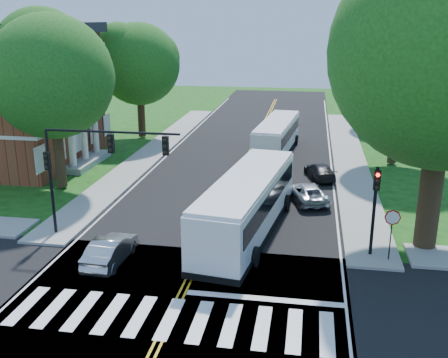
% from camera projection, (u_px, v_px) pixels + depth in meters
% --- Properties ---
extents(ground, '(140.00, 140.00, 0.00)m').
position_uv_depth(ground, '(173.00, 312.00, 20.77)').
color(ground, '#164010').
rests_on(ground, ground).
extents(road, '(14.00, 96.00, 0.01)m').
position_uv_depth(road, '(237.00, 179.00, 37.72)').
color(road, black).
rests_on(road, ground).
extents(cross_road, '(60.00, 12.00, 0.01)m').
position_uv_depth(cross_road, '(173.00, 312.00, 20.76)').
color(cross_road, black).
rests_on(cross_road, ground).
extents(center_line, '(0.36, 70.00, 0.01)m').
position_uv_depth(center_line, '(244.00, 165.00, 41.49)').
color(center_line, gold).
rests_on(center_line, road).
extents(edge_line_w, '(0.12, 70.00, 0.01)m').
position_uv_depth(edge_line_w, '(161.00, 161.00, 42.56)').
color(edge_line_w, silver).
rests_on(edge_line_w, road).
extents(edge_line_e, '(0.12, 70.00, 0.01)m').
position_uv_depth(edge_line_e, '(332.00, 168.00, 40.41)').
color(edge_line_e, silver).
rests_on(edge_line_e, road).
extents(crosswalk, '(12.60, 3.00, 0.01)m').
position_uv_depth(crosswalk, '(170.00, 319.00, 20.29)').
color(crosswalk, silver).
rests_on(crosswalk, road).
extents(stop_bar, '(6.60, 0.40, 0.01)m').
position_uv_depth(stop_bar, '(265.00, 299.00, 21.72)').
color(stop_bar, silver).
rests_on(stop_bar, road).
extents(sidewalk_nw, '(2.60, 40.00, 0.15)m').
position_uv_depth(sidewalk_nw, '(154.00, 151.00, 45.61)').
color(sidewalk_nw, gray).
rests_on(sidewalk_nw, ground).
extents(sidewalk_ne, '(2.60, 40.00, 0.15)m').
position_uv_depth(sidewalk_ne, '(349.00, 159.00, 42.99)').
color(sidewalk_ne, gray).
rests_on(sidewalk_ne, ground).
extents(tree_ne_big, '(10.80, 10.80, 14.91)m').
position_uv_depth(tree_ne_big, '(448.00, 53.00, 23.72)').
color(tree_ne_big, black).
rests_on(tree_ne_big, ground).
extents(tree_west_near, '(8.00, 8.00, 11.40)m').
position_uv_depth(tree_west_near, '(52.00, 77.00, 33.54)').
color(tree_west_near, black).
rests_on(tree_west_near, ground).
extents(tree_west_far, '(7.60, 7.60, 10.67)m').
position_uv_depth(tree_west_far, '(139.00, 64.00, 48.69)').
color(tree_west_far, black).
rests_on(tree_west_far, ground).
extents(tree_east_mid, '(8.40, 8.40, 11.93)m').
position_uv_depth(tree_east_mid, '(401.00, 64.00, 39.24)').
color(tree_east_mid, black).
rests_on(tree_east_mid, ground).
extents(tree_east_far, '(7.20, 7.20, 10.34)m').
position_uv_depth(tree_east_far, '(386.00, 61.00, 54.45)').
color(tree_east_far, black).
rests_on(tree_east_far, ground).
extents(signal_nw, '(7.15, 0.46, 5.66)m').
position_uv_depth(signal_nw, '(91.00, 158.00, 26.45)').
color(signal_nw, black).
rests_on(signal_nw, ground).
extents(signal_ne, '(0.30, 0.46, 4.40)m').
position_uv_depth(signal_ne, '(375.00, 200.00, 24.66)').
color(signal_ne, black).
rests_on(signal_ne, ground).
extents(stop_sign, '(0.76, 0.08, 2.53)m').
position_uv_depth(stop_sign, '(392.00, 223.00, 24.38)').
color(stop_sign, black).
rests_on(stop_sign, ground).
extents(bus_lead, '(4.35, 12.64, 3.21)m').
position_uv_depth(bus_lead, '(247.00, 204.00, 27.84)').
color(bus_lead, silver).
rests_on(bus_lead, road).
extents(bus_follow, '(3.44, 11.11, 2.82)m').
position_uv_depth(bus_follow, '(277.00, 136.00, 44.65)').
color(bus_follow, silver).
rests_on(bus_follow, road).
extents(hatchback, '(1.52, 3.99, 1.30)m').
position_uv_depth(hatchback, '(111.00, 250.00, 24.77)').
color(hatchback, '#A8ABAF').
rests_on(hatchback, road).
extents(suv, '(3.08, 4.57, 1.16)m').
position_uv_depth(suv, '(308.00, 193.00, 33.05)').
color(suv, silver).
rests_on(suv, road).
extents(dark_sedan, '(2.57, 4.13, 1.12)m').
position_uv_depth(dark_sedan, '(320.00, 171.00, 37.76)').
color(dark_sedan, black).
rests_on(dark_sedan, road).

